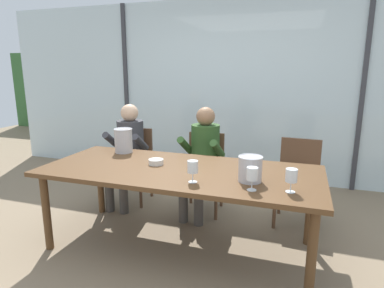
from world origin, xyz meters
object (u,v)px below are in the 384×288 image
(wine_glass_near_bucket, at_px, (252,175))
(ice_bucket_secondary, at_px, (123,140))
(wine_glass_center_pour, at_px, (193,168))
(person_olive_shirt, at_px, (203,154))
(chair_center, at_px, (298,174))
(chair_left_of_center, at_px, (205,166))
(ice_bucket_primary, at_px, (250,168))
(dining_table, at_px, (180,176))
(tasting_bowl, at_px, (156,162))
(person_charcoal_jacket, at_px, (128,147))
(wine_glass_by_left_taster, at_px, (291,177))
(chair_near_curtain, at_px, (134,158))

(wine_glass_near_bucket, bearing_deg, ice_bucket_secondary, 154.60)
(wine_glass_near_bucket, height_order, wine_glass_center_pour, same)
(person_olive_shirt, bearing_deg, chair_center, 12.41)
(chair_left_of_center, xyz_separation_m, ice_bucket_secondary, (-0.73, -0.55, 0.36))
(chair_center, xyz_separation_m, ice_bucket_primary, (-0.37, -1.05, 0.34))
(dining_table, xyz_separation_m, tasting_bowl, (-0.25, 0.06, 0.09))
(chair_center, distance_m, wine_glass_near_bucket, 1.33)
(tasting_bowl, height_order, wine_glass_near_bucket, wine_glass_near_bucket)
(person_olive_shirt, distance_m, wine_glass_near_bucket, 1.33)
(tasting_bowl, relative_size, wine_glass_near_bucket, 0.79)
(person_olive_shirt, distance_m, ice_bucket_secondary, 0.88)
(wine_glass_near_bucket, bearing_deg, chair_left_of_center, 120.25)
(dining_table, relative_size, ice_bucket_primary, 12.01)
(ice_bucket_secondary, relative_size, wine_glass_center_pour, 1.47)
(person_charcoal_jacket, bearing_deg, ice_bucket_primary, -31.60)
(person_olive_shirt, xyz_separation_m, wine_glass_by_left_taster, (0.98, -1.07, 0.18))
(ice_bucket_primary, bearing_deg, chair_center, 70.78)
(ice_bucket_secondary, bearing_deg, dining_table, -25.54)
(person_charcoal_jacket, xyz_separation_m, wine_glass_center_pour, (1.19, -1.09, 0.18))
(chair_center, height_order, wine_glass_near_bucket, wine_glass_near_bucket)
(person_olive_shirt, bearing_deg, wine_glass_by_left_taster, -41.88)
(person_olive_shirt, xyz_separation_m, wine_glass_center_pour, (0.25, -1.09, 0.18))
(chair_left_of_center, bearing_deg, chair_near_curtain, 174.87)
(dining_table, distance_m, chair_center, 1.37)
(person_olive_shirt, height_order, ice_bucket_secondary, person_olive_shirt)
(chair_near_curtain, xyz_separation_m, wine_glass_center_pour, (1.19, -1.22, 0.35))
(person_olive_shirt, height_order, ice_bucket_primary, person_olive_shirt)
(ice_bucket_primary, bearing_deg, chair_left_of_center, 122.99)
(person_charcoal_jacket, distance_m, wine_glass_near_bucket, 2.00)
(ice_bucket_primary, distance_m, wine_glass_center_pour, 0.45)
(chair_center, relative_size, ice_bucket_primary, 4.36)
(person_olive_shirt, bearing_deg, person_charcoal_jacket, -174.41)
(chair_left_of_center, relative_size, tasting_bowl, 6.45)
(ice_bucket_secondary, xyz_separation_m, wine_glass_by_left_taster, (1.73, -0.64, -0.01))
(dining_table, xyz_separation_m, chair_near_curtain, (-0.97, 0.92, -0.17))
(dining_table, relative_size, wine_glass_center_pour, 14.12)
(ice_bucket_primary, bearing_deg, person_charcoal_jacket, 150.13)
(ice_bucket_primary, xyz_separation_m, ice_bucket_secondary, (-1.41, 0.50, 0.03))
(wine_glass_by_left_taster, bearing_deg, person_charcoal_jacket, 150.98)
(person_olive_shirt, xyz_separation_m, tasting_bowl, (-0.23, -0.74, 0.08))
(wine_glass_center_pour, bearing_deg, chair_near_curtain, 134.23)
(person_charcoal_jacket, bearing_deg, wine_glass_center_pour, -44.23)
(person_charcoal_jacket, bearing_deg, ice_bucket_secondary, -67.04)
(dining_table, distance_m, chair_near_curtain, 1.35)
(chair_near_curtain, distance_m, ice_bucket_primary, 1.95)
(person_charcoal_jacket, bearing_deg, person_olive_shirt, -1.71)
(ice_bucket_primary, height_order, wine_glass_by_left_taster, ice_bucket_primary)
(chair_left_of_center, distance_m, wine_glass_near_bucket, 1.47)
(wine_glass_center_pour, bearing_deg, ice_bucket_secondary, 146.26)
(person_olive_shirt, bearing_deg, chair_near_curtain, 177.66)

